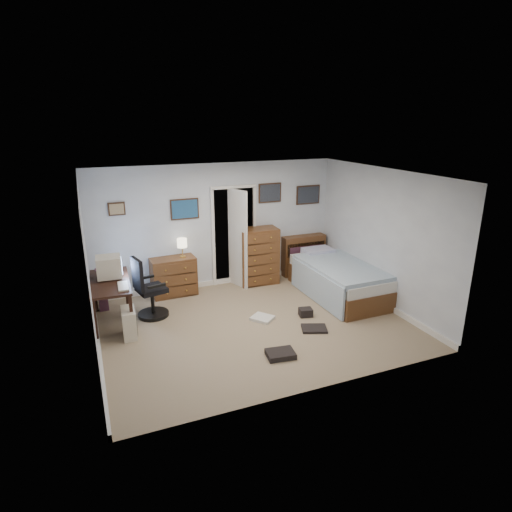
{
  "coord_description": "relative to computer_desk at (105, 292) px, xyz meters",
  "views": [
    {
      "loc": [
        -2.46,
        -6.06,
        3.32
      ],
      "look_at": [
        0.15,
        0.3,
        1.1
      ],
      "focal_mm": 30.0,
      "sensor_mm": 36.0,
      "label": 1
    }
  ],
  "objects": [
    {
      "name": "pc_tower",
      "position": [
        0.29,
        -0.55,
        -0.36
      ],
      "size": [
        0.23,
        0.44,
        0.47
      ],
      "rotation": [
        0.0,
        0.0,
        -0.04
      ],
      "color": "beige",
      "rests_on": "floor"
    },
    {
      "name": "media_stack",
      "position": [
        -0.03,
        0.65,
        -0.21
      ],
      "size": [
        0.16,
        0.16,
        0.78
      ],
      "primitive_type": "cube",
      "rotation": [
        0.0,
        0.0,
        0.05
      ],
      "color": "maroon",
      "rests_on": "floor"
    },
    {
      "name": "floor_clutter",
      "position": [
        2.68,
        -1.43,
        -0.56
      ],
      "size": [
        1.34,
        1.62,
        0.14
      ],
      "rotation": [
        0.0,
        0.0,
        -0.22
      ],
      "color": "silver",
      "rests_on": "floor"
    },
    {
      "name": "computer_desk",
      "position": [
        0.0,
        0.0,
        0.0
      ],
      "size": [
        0.68,
        1.37,
        0.78
      ],
      "rotation": [
        0.0,
        0.0,
        -0.04
      ],
      "color": "black",
      "rests_on": "floor"
    },
    {
      "name": "floor",
      "position": [
        2.29,
        -0.91,
        -0.61
      ],
      "size": [
        5.0,
        4.0,
        0.02
      ],
      "primitive_type": "cube",
      "color": "gray",
      "rests_on": "ground"
    },
    {
      "name": "headboard_bookcase",
      "position": [
        4.22,
        0.95,
        -0.13
      ],
      "size": [
        0.98,
        0.26,
        0.88
      ],
      "rotation": [
        0.0,
        0.0,
        -0.0
      ],
      "color": "brown",
      "rests_on": "floor"
    },
    {
      "name": "crt_monitor",
      "position": [
        0.12,
        0.15,
        0.37
      ],
      "size": [
        0.42,
        0.39,
        0.37
      ],
      "rotation": [
        0.0,
        0.0,
        -0.04
      ],
      "color": "beige",
      "rests_on": "computer_desk"
    },
    {
      "name": "wall_posters",
      "position": [
        2.86,
        1.07,
        1.15
      ],
      "size": [
        4.38,
        0.04,
        0.6
      ],
      "color": "#331E11",
      "rests_on": "floor"
    },
    {
      "name": "keyboard",
      "position": [
        0.27,
        -0.35,
        0.19
      ],
      "size": [
        0.17,
        0.42,
        0.02
      ],
      "primitive_type": "cube",
      "rotation": [
        0.0,
        0.0,
        -0.04
      ],
      "color": "beige",
      "rests_on": "computer_desk"
    },
    {
      "name": "office_chair",
      "position": [
        0.7,
        0.04,
        -0.17
      ],
      "size": [
        0.64,
        0.64,
        1.1
      ],
      "rotation": [
        0.0,
        0.0,
        0.23
      ],
      "color": "black",
      "rests_on": "floor"
    },
    {
      "name": "table_lamp",
      "position": [
        1.51,
        0.87,
        0.43
      ],
      "size": [
        0.2,
        0.2,
        0.37
      ],
      "rotation": [
        0.0,
        0.0,
        0.04
      ],
      "color": "gold",
      "rests_on": "low_dresser"
    },
    {
      "name": "bed",
      "position": [
        4.28,
        -0.37,
        -0.26
      ],
      "size": [
        1.2,
        2.21,
        0.72
      ],
      "rotation": [
        0.0,
        0.0,
        0.01
      ],
      "color": "brown",
      "rests_on": "floor"
    },
    {
      "name": "low_dresser",
      "position": [
        1.31,
        0.87,
        -0.22
      ],
      "size": [
        0.87,
        0.46,
        0.76
      ],
      "primitive_type": "cube",
      "rotation": [
        0.0,
        0.0,
        0.04
      ],
      "color": "brown",
      "rests_on": "floor"
    },
    {
      "name": "doorway",
      "position": [
        2.64,
        1.36,
        0.41
      ],
      "size": [
        0.96,
        1.12,
        2.05
      ],
      "color": "black",
      "rests_on": "floor"
    },
    {
      "name": "tall_dresser",
      "position": [
        3.08,
        0.84,
        -0.01
      ],
      "size": [
        0.83,
        0.52,
        1.18
      ],
      "primitive_type": "cube",
      "rotation": [
        0.0,
        0.0,
        -0.06
      ],
      "color": "brown",
      "rests_on": "floor"
    }
  ]
}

